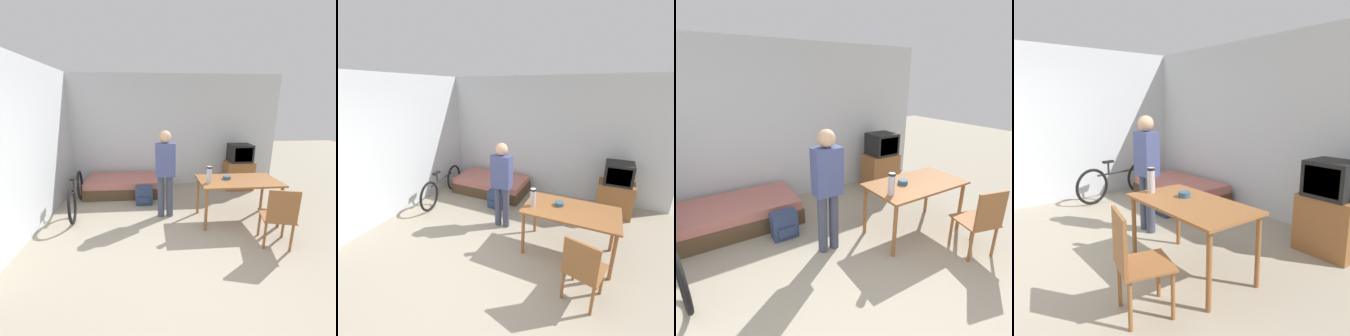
{
  "view_description": "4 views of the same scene",
  "coord_description": "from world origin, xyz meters",
  "views": [
    {
      "loc": [
        -0.42,
        -2.24,
        1.99
      ],
      "look_at": [
        -0.1,
        1.68,
        0.88
      ],
      "focal_mm": 24.0,
      "sensor_mm": 36.0,
      "label": 1
    },
    {
      "loc": [
        1.41,
        -1.74,
        2.44
      ],
      "look_at": [
        -0.19,
        1.78,
        1.05
      ],
      "focal_mm": 24.0,
      "sensor_mm": 36.0,
      "label": 2
    },
    {
      "loc": [
        -1.49,
        -1.05,
        2.13
      ],
      "look_at": [
        0.19,
        1.72,
        1.0
      ],
      "focal_mm": 28.0,
      "sensor_mm": 36.0,
      "label": 3
    },
    {
      "loc": [
        3.53,
        -0.71,
        1.72
      ],
      "look_at": [
        0.12,
        1.92,
        0.88
      ],
      "focal_mm": 35.0,
      "sensor_mm": 36.0,
      "label": 4
    }
  ],
  "objects": [
    {
      "name": "backpack",
      "position": [
        -0.56,
        2.08,
        0.19
      ],
      "size": [
        0.34,
        0.23,
        0.38
      ],
      "color": "navy",
      "rests_on": "ground_plane"
    },
    {
      "name": "ground_plane",
      "position": [
        0.0,
        0.0,
        0.0
      ],
      "size": [
        20.0,
        20.0,
        0.0
      ],
      "primitive_type": "plane",
      "color": "#9E937F"
    },
    {
      "name": "thermos_flask",
      "position": [
        0.53,
        1.17,
        0.91
      ],
      "size": [
        0.09,
        0.09,
        0.28
      ],
      "color": "#B7B7BC",
      "rests_on": "dining_table"
    },
    {
      "name": "dining_table",
      "position": [
        1.08,
        1.29,
        0.67
      ],
      "size": [
        1.36,
        0.74,
        0.75
      ],
      "color": "brown",
      "rests_on": "ground_plane"
    },
    {
      "name": "mate_bowl",
      "position": [
        0.9,
        1.35,
        0.78
      ],
      "size": [
        0.13,
        0.13,
        0.06
      ],
      "color": "#335670",
      "rests_on": "dining_table"
    },
    {
      "name": "wooden_chair",
      "position": [
        1.36,
        0.46,
        0.51
      ],
      "size": [
        0.53,
        0.53,
        0.91
      ],
      "color": "brown",
      "rests_on": "ground_plane"
    },
    {
      "name": "daybed",
      "position": [
        -1.02,
        2.74,
        0.19
      ],
      "size": [
        1.7,
        0.94,
        0.38
      ],
      "color": "#4C3823",
      "rests_on": "ground_plane"
    },
    {
      "name": "tv",
      "position": [
        1.72,
        2.82,
        0.53
      ],
      "size": [
        0.66,
        0.47,
        1.1
      ],
      "color": "brown",
      "rests_on": "ground_plane"
    },
    {
      "name": "wall_left",
      "position": [
        -2.32,
        1.65,
        1.35
      ],
      "size": [
        0.06,
        4.3,
        2.7
      ],
      "color": "silver",
      "rests_on": "ground_plane"
    },
    {
      "name": "person_standing",
      "position": [
        -0.16,
        1.53,
        0.91
      ],
      "size": [
        0.34,
        0.21,
        1.58
      ],
      "color": "#3D4256",
      "rests_on": "ground_plane"
    },
    {
      "name": "wall_back",
      "position": [
        0.0,
        3.33,
        1.35
      ],
      "size": [
        5.57,
        0.06,
        2.7
      ],
      "color": "silver",
      "rests_on": "ground_plane"
    },
    {
      "name": "bicycle",
      "position": [
        -1.86,
        1.94,
        0.33
      ],
      "size": [
        0.32,
        1.69,
        0.73
      ],
      "color": "black",
      "rests_on": "ground_plane"
    }
  ]
}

